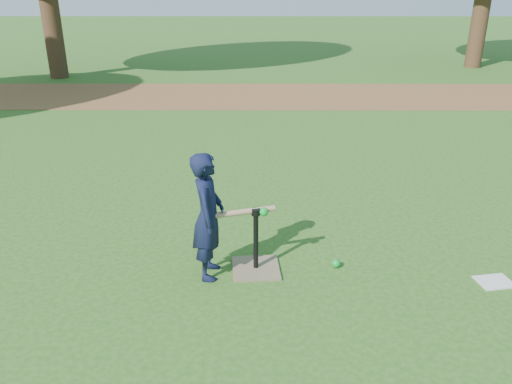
{
  "coord_description": "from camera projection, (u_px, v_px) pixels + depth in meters",
  "views": [
    {
      "loc": [
        -0.35,
        -4.31,
        2.44
      ],
      "look_at": [
        -0.37,
        -0.02,
        0.65
      ],
      "focal_mm": 35.0,
      "sensor_mm": 36.0,
      "label": 1
    }
  ],
  "objects": [
    {
      "name": "batting_tee",
      "position": [
        256.0,
        259.0,
        4.58
      ],
      "size": [
        0.46,
        0.46,
        0.61
      ],
      "color": "#75654A",
      "rests_on": "ground"
    },
    {
      "name": "dirt_strip",
      "position": [
        273.0,
        95.0,
        11.84
      ],
      "size": [
        24.0,
        3.0,
        0.01
      ],
      "primitive_type": "cube",
      "color": "brown",
      "rests_on": "ground"
    },
    {
      "name": "wiffle_ball_ground",
      "position": [
        336.0,
        263.0,
        4.64
      ],
      "size": [
        0.08,
        0.08,
        0.08
      ],
      "primitive_type": "sphere",
      "color": "#0E9A2D",
      "rests_on": "ground"
    },
    {
      "name": "swing_action",
      "position": [
        243.0,
        212.0,
        4.37
      ],
      "size": [
        0.63,
        0.22,
        0.08
      ],
      "color": "tan",
      "rests_on": "ground"
    },
    {
      "name": "clipboard",
      "position": [
        494.0,
        282.0,
        4.41
      ],
      "size": [
        0.33,
        0.28,
        0.01
      ],
      "primitive_type": "cube",
      "rotation": [
        0.0,
        0.0,
        0.17
      ],
      "color": "silver",
      "rests_on": "ground"
    },
    {
      "name": "child",
      "position": [
        208.0,
        216.0,
        4.32
      ],
      "size": [
        0.28,
        0.43,
        1.16
      ],
      "primitive_type": "imported",
      "rotation": [
        0.0,
        0.0,
        1.56
      ],
      "color": "black",
      "rests_on": "ground"
    },
    {
      "name": "ground",
      "position": [
        293.0,
        252.0,
        4.92
      ],
      "size": [
        80.0,
        80.0,
        0.0
      ],
      "primitive_type": "plane",
      "color": "#285116",
      "rests_on": "ground"
    }
  ]
}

